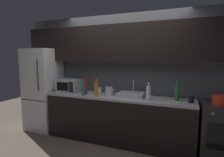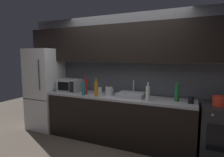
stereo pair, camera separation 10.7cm
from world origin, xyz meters
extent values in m
cube|color=slate|center=(0.00, 1.30, 1.25)|extent=(4.55, 0.10, 2.50)
cube|color=#4C4F54|center=(0.00, 1.25, 1.20)|extent=(4.55, 0.01, 0.60)
cube|color=black|center=(0.00, 1.08, 1.90)|extent=(4.18, 0.34, 0.70)
cube|color=black|center=(0.00, 0.90, 0.43)|extent=(2.81, 0.60, 0.86)
cube|color=#9E9EA3|center=(0.00, 0.90, 0.88)|extent=(2.81, 0.60, 0.04)
cube|color=white|center=(-1.78, 0.90, 0.91)|extent=(0.68, 0.66, 1.82)
cube|color=black|center=(-1.78, 0.57, 0.73)|extent=(0.67, 0.00, 0.01)
cylinder|color=#333333|center=(-1.60, 0.55, 1.27)|extent=(0.02, 0.02, 0.64)
cube|color=#232326|center=(1.74, 0.90, 0.45)|extent=(0.60, 0.60, 0.90)
cube|color=black|center=(1.74, 0.60, 0.50)|extent=(0.45, 0.01, 0.40)
cylinder|color=#B2B2B7|center=(1.58, 0.59, 0.83)|extent=(0.03, 0.02, 0.03)
cube|color=#A8AAAF|center=(-1.10, 0.92, 1.04)|extent=(0.46, 0.34, 0.27)
cube|color=black|center=(-1.14, 0.75, 1.04)|extent=(0.28, 0.01, 0.18)
cube|color=black|center=(-0.94, 0.75, 1.04)|extent=(0.10, 0.01, 0.22)
cube|color=#ADAFB5|center=(0.27, 0.93, 0.94)|extent=(0.48, 0.38, 0.08)
cylinder|color=silver|center=(0.27, 1.06, 1.09)|extent=(0.02, 0.02, 0.22)
cylinder|color=#B7BABF|center=(-0.16, 0.88, 0.98)|extent=(0.14, 0.14, 0.17)
sphere|color=black|center=(-0.16, 0.88, 1.08)|extent=(0.02, 0.02, 0.02)
cone|color=#B7BABF|center=(-0.07, 0.88, 1.02)|extent=(0.03, 0.03, 0.05)
cylinder|color=#B27019|center=(-0.35, 0.71, 1.03)|extent=(0.07, 0.07, 0.27)
cylinder|color=#B27019|center=(-0.35, 0.71, 1.20)|extent=(0.03, 0.03, 0.07)
cylinder|color=#19666B|center=(-0.62, 0.70, 1.03)|extent=(0.06, 0.06, 0.25)
cylinder|color=#19666B|center=(-0.62, 0.70, 1.19)|extent=(0.02, 0.02, 0.07)
cylinder|color=#A82323|center=(-0.64, 0.81, 1.05)|extent=(0.07, 0.07, 0.30)
cylinder|color=#A82323|center=(-0.64, 0.81, 1.24)|extent=(0.03, 0.03, 0.07)
cylinder|color=#1E6B2D|center=(1.07, 0.92, 1.04)|extent=(0.07, 0.07, 0.28)
cylinder|color=#1E6B2D|center=(1.07, 0.92, 1.21)|extent=(0.03, 0.03, 0.07)
cylinder|color=silver|center=(0.62, 0.76, 1.02)|extent=(0.07, 0.07, 0.25)
cylinder|color=silver|center=(0.62, 0.76, 1.18)|extent=(0.03, 0.03, 0.07)
cylinder|color=black|center=(1.29, 0.85, 0.95)|extent=(0.09, 0.09, 0.11)
cylinder|color=silver|center=(-0.46, 1.08, 0.95)|extent=(0.08, 0.08, 0.10)
cylinder|color=red|center=(1.71, 0.90, 0.96)|extent=(0.24, 0.24, 0.12)
cylinder|color=red|center=(1.71, 0.90, 1.03)|extent=(0.24, 0.24, 0.02)
camera|label=1|loc=(1.16, -2.26, 1.64)|focal=28.80mm
camera|label=2|loc=(1.26, -2.22, 1.64)|focal=28.80mm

